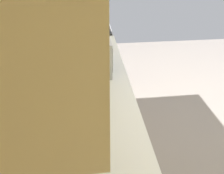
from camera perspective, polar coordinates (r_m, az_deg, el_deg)
name	(u,v)px	position (r m, az deg, el deg)	size (l,w,h in m)	color
ground_plane	(204,139)	(2.76, 23.05, -12.37)	(6.04, 6.04, 0.00)	gray
wall_back	(40,33)	(1.76, -18.33, 13.32)	(3.90, 0.12, 2.60)	#E3D181
counter_run	(96,150)	(1.86, -4.20, -16.17)	(2.94, 0.64, 0.88)	beige
oven_range	(90,56)	(3.34, -5.69, 8.14)	(0.71, 0.63, 1.06)	#B7BABF
microwave	(88,52)	(2.01, -6.27, 9.04)	(0.51, 0.40, 0.31)	#B7BABF
bowl	(97,46)	(2.47, -3.83, 10.69)	(0.15, 0.15, 0.06)	silver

